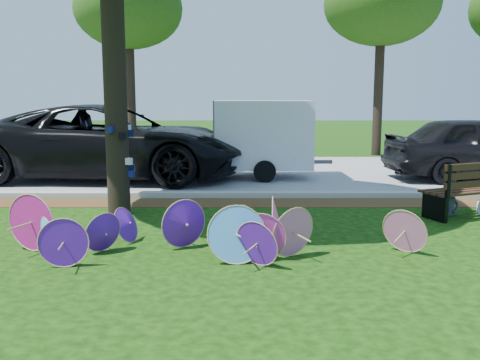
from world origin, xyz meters
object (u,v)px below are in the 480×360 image
object	(u,v)px
parasol_pile	(198,230)
cargo_trailer	(263,134)
person_left	(452,187)
black_van	(110,142)
park_bench	(471,188)

from	to	relation	value
parasol_pile	cargo_trailer	xyz separation A→B (m)	(1.25, 7.47, 0.87)
parasol_pile	person_left	size ratio (longest dim) A/B	5.77
black_van	cargo_trailer	xyz separation A→B (m)	(4.26, 0.22, 0.20)
black_van	person_left	size ratio (longest dim) A/B	6.81
parasol_pile	park_bench	bearing A→B (deg)	27.02
black_van	cargo_trailer	world-z (taller)	cargo_trailer
parasol_pile	person_left	xyz separation A→B (m)	(4.74, 2.65, 0.18)
cargo_trailer	park_bench	xyz separation A→B (m)	(3.84, -4.88, -0.70)
black_van	cargo_trailer	bearing A→B (deg)	-82.49
person_left	park_bench	bearing A→B (deg)	-31.95
parasol_pile	cargo_trailer	size ratio (longest dim) A/B	2.36
parasol_pile	person_left	world-z (taller)	person_left
black_van	person_left	world-z (taller)	black_van
parasol_pile	person_left	distance (m)	5.43
parasol_pile	cargo_trailer	bearing A→B (deg)	80.48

